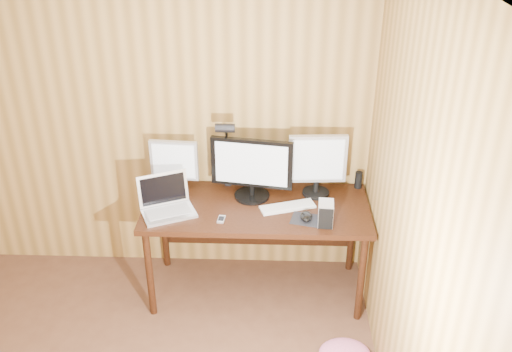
# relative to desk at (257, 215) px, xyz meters

# --- Properties ---
(room_shell) EXTENTS (4.00, 4.00, 4.00)m
(room_shell) POSITION_rel_desk_xyz_m (-0.93, -1.70, 0.62)
(room_shell) COLOR brown
(room_shell) RESTS_ON ground
(desk) EXTENTS (1.60, 0.70, 0.75)m
(desk) POSITION_rel_desk_xyz_m (0.00, 0.00, 0.00)
(desk) COLOR black
(desk) RESTS_ON floor
(monitor_center) EXTENTS (0.59, 0.26, 0.46)m
(monitor_center) POSITION_rel_desk_xyz_m (-0.04, 0.06, 0.36)
(monitor_center) COLOR black
(monitor_center) RESTS_ON desk
(monitor_left) EXTENTS (0.35, 0.17, 0.40)m
(monitor_left) POSITION_rel_desk_xyz_m (-0.60, 0.14, 0.33)
(monitor_left) COLOR black
(monitor_left) RESTS_ON desk
(monitor_right) EXTENTS (0.42, 0.20, 0.47)m
(monitor_right) POSITION_rel_desk_xyz_m (0.43, 0.12, 0.38)
(monitor_right) COLOR black
(monitor_right) RESTS_ON desk
(laptop) EXTENTS (0.43, 0.39, 0.25)m
(laptop) POSITION_rel_desk_xyz_m (-0.62, -0.15, 0.18)
(laptop) COLOR silver
(laptop) RESTS_ON desk
(keyboard) EXTENTS (0.41, 0.24, 0.02)m
(keyboard) POSITION_rel_desk_xyz_m (0.22, -0.09, 0.13)
(keyboard) COLOR white
(keyboard) RESTS_ON desk
(mousepad) EXTENTS (0.23, 0.21, 0.00)m
(mousepad) POSITION_rel_desk_xyz_m (0.35, -0.24, 0.12)
(mousepad) COLOR black
(mousepad) RESTS_ON desk
(mouse) EXTENTS (0.09, 0.13, 0.04)m
(mouse) POSITION_rel_desk_xyz_m (0.35, -0.24, 0.15)
(mouse) COLOR black
(mouse) RESTS_ON mousepad
(hard_drive) EXTENTS (0.11, 0.15, 0.16)m
(hard_drive) POSITION_rel_desk_xyz_m (0.47, -0.28, 0.20)
(hard_drive) COLOR silver
(hard_drive) RESTS_ON desk
(phone) EXTENTS (0.05, 0.10, 0.01)m
(phone) POSITION_rel_desk_xyz_m (-0.23, -0.26, 0.13)
(phone) COLOR silver
(phone) RESTS_ON desk
(speaker) EXTENTS (0.05, 0.05, 0.13)m
(speaker) POSITION_rel_desk_xyz_m (0.75, 0.22, 0.19)
(speaker) COLOR black
(speaker) RESTS_ON desk
(desk_lamp) EXTENTS (0.14, 0.19, 0.59)m
(desk_lamp) POSITION_rel_desk_xyz_m (-0.22, 0.16, 0.49)
(desk_lamp) COLOR black
(desk_lamp) RESTS_ON desk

